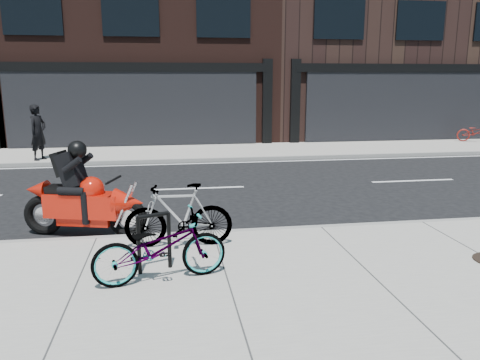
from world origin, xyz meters
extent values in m
plane|color=black|center=(0.00, 0.00, 0.00)|extent=(120.00, 120.00, 0.00)
cube|color=gray|center=(0.00, -5.00, 0.07)|extent=(60.00, 6.00, 0.13)
cube|color=gray|center=(0.00, 7.75, 0.07)|extent=(60.00, 3.50, 0.13)
cube|color=black|center=(10.00, 14.50, 6.25)|extent=(12.00, 10.00, 12.50)
cylinder|color=black|center=(-1.18, -3.62, 0.54)|extent=(0.06, 0.06, 0.81)
cylinder|color=black|center=(-0.77, -3.46, 0.54)|extent=(0.06, 0.06, 0.81)
cylinder|color=black|center=(-0.97, -3.54, 0.94)|extent=(0.44, 0.22, 0.06)
imported|color=gray|center=(-0.89, -3.90, 0.60)|extent=(1.89, 0.97, 0.95)
imported|color=gray|center=(-0.61, -2.60, 0.65)|extent=(1.75, 0.55, 1.04)
torus|color=black|center=(-1.49, -1.67, 0.36)|extent=(0.76, 0.36, 0.74)
torus|color=black|center=(-3.03, -1.23, 0.36)|extent=(0.76, 0.36, 0.74)
cube|color=#B31508|center=(-2.27, -1.45, 0.59)|extent=(1.42, 0.79, 0.43)
cone|color=#B31508|center=(-1.45, -1.69, 0.65)|extent=(0.62, 0.62, 0.50)
sphere|color=#B31508|center=(-2.11, -1.50, 0.88)|extent=(0.45, 0.45, 0.45)
cube|color=black|center=(-2.59, -1.36, 0.86)|extent=(0.68, 0.47, 0.14)
cylinder|color=silver|center=(-2.81, -1.08, 0.34)|extent=(0.62, 0.27, 0.10)
cube|color=black|center=(-2.44, -1.40, 1.24)|extent=(0.54, 0.51, 0.66)
cube|color=black|center=(-2.62, -1.35, 1.33)|extent=(0.35, 0.40, 0.45)
sphere|color=black|center=(-2.31, -1.44, 1.58)|extent=(0.33, 0.33, 0.33)
imported|color=black|center=(-5.00, 6.50, 1.05)|extent=(0.69, 0.80, 1.84)
imported|color=maroon|center=(12.47, 8.47, 0.55)|extent=(1.69, 1.11, 0.84)
camera|label=1|loc=(-0.74, -9.87, 2.79)|focal=35.00mm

